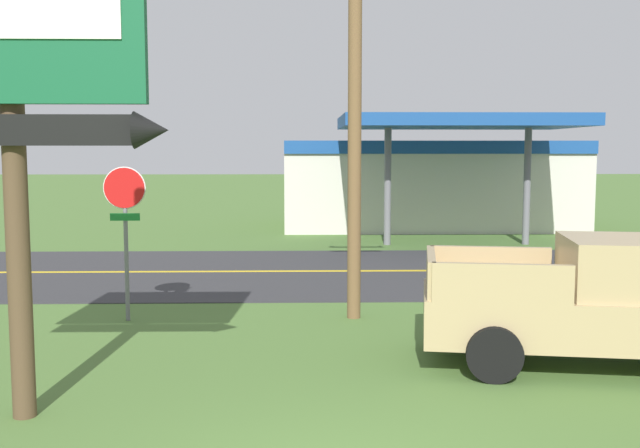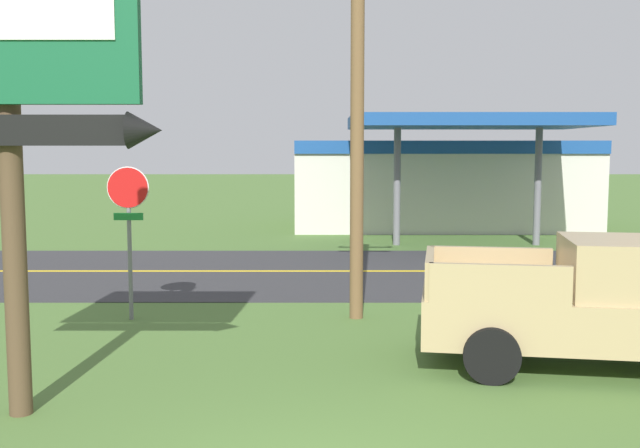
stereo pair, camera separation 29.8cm
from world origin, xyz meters
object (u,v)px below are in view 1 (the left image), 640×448
object	(u,v)px
motel_sign	(11,62)
pickup_tan_parked_on_lawn	(603,304)
gas_station	(429,181)
utility_pole	(355,89)
stop_sign	(125,216)

from	to	relation	value
motel_sign	pickup_tan_parked_on_lawn	distance (m)	8.79
gas_station	pickup_tan_parked_on_lawn	bearing A→B (deg)	-92.31
utility_pole	gas_station	size ratio (longest dim) A/B	0.69
gas_station	pickup_tan_parked_on_lawn	world-z (taller)	gas_station
utility_pole	pickup_tan_parked_on_lawn	size ratio (longest dim) A/B	1.52
pickup_tan_parked_on_lawn	motel_sign	bearing A→B (deg)	-165.40
stop_sign	gas_station	world-z (taller)	gas_station
motel_sign	stop_sign	world-z (taller)	motel_sign
motel_sign	utility_pole	size ratio (longest dim) A/B	0.75
gas_station	pickup_tan_parked_on_lawn	xyz separation A→B (m)	(-0.81, -19.94, -0.98)
utility_pole	pickup_tan_parked_on_lawn	xyz separation A→B (m)	(3.52, -3.32, -3.45)
motel_sign	utility_pole	bearing A→B (deg)	50.94
motel_sign	pickup_tan_parked_on_lawn	world-z (taller)	motel_sign
motel_sign	gas_station	size ratio (longest dim) A/B	0.52
motel_sign	pickup_tan_parked_on_lawn	bearing A→B (deg)	14.60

